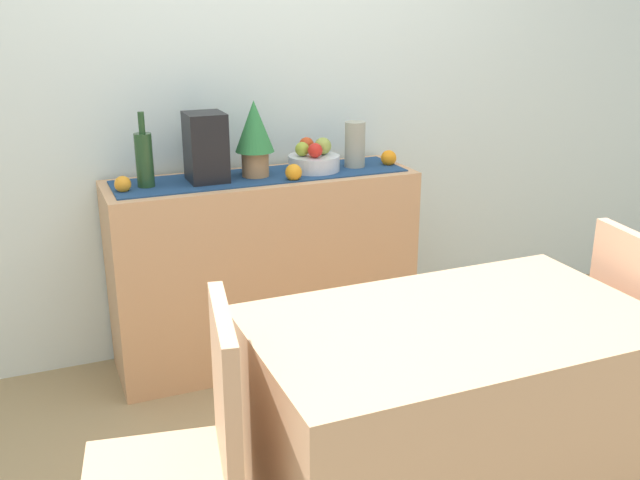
{
  "coord_description": "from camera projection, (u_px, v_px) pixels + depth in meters",
  "views": [
    {
      "loc": [
        -1.0,
        -2.04,
        1.64
      ],
      "look_at": [
        -0.0,
        0.37,
        0.74
      ],
      "focal_mm": 40.34,
      "sensor_mm": 36.0,
      "label": 1
    }
  ],
  "objects": [
    {
      "name": "ground_plane",
      "position": [
        359.0,
        461.0,
        2.68
      ],
      "size": [
        6.4,
        6.4,
        0.02
      ],
      "primitive_type": "cube",
      "color": "#998159",
      "rests_on": "ground"
    },
    {
      "name": "room_wall_rear",
      "position": [
        253.0,
        61.0,
        3.27
      ],
      "size": [
        6.4,
        0.06,
        2.7
      ],
      "primitive_type": "cube",
      "color": "silver",
      "rests_on": "ground"
    },
    {
      "name": "sideboard_console",
      "position": [
        264.0,
        269.0,
        3.32
      ],
      "size": [
        1.38,
        0.42,
        0.88
      ],
      "primitive_type": "cube",
      "color": "tan",
      "rests_on": "ground"
    },
    {
      "name": "table_runner",
      "position": [
        262.0,
        176.0,
        3.17
      ],
      "size": [
        1.29,
        0.32,
        0.01
      ],
      "primitive_type": "cube",
      "color": "navy",
      "rests_on": "sideboard_console"
    },
    {
      "name": "fruit_bowl",
      "position": [
        314.0,
        163.0,
        3.25
      ],
      "size": [
        0.23,
        0.23,
        0.07
      ],
      "primitive_type": "cylinder",
      "color": "silver",
      "rests_on": "table_runner"
    },
    {
      "name": "apple_front",
      "position": [
        307.0,
        145.0,
        3.29
      ],
      "size": [
        0.07,
        0.07,
        0.07
      ],
      "primitive_type": "sphere",
      "color": "#BF3F18",
      "rests_on": "fruit_bowl"
    },
    {
      "name": "apple_rear",
      "position": [
        315.0,
        150.0,
        3.18
      ],
      "size": [
        0.07,
        0.07,
        0.07
      ],
      "primitive_type": "sphere",
      "color": "red",
      "rests_on": "fruit_bowl"
    },
    {
      "name": "apple_center",
      "position": [
        302.0,
        149.0,
        3.22
      ],
      "size": [
        0.06,
        0.06,
        0.06
      ],
      "primitive_type": "sphere",
      "color": "#8FA130",
      "rests_on": "fruit_bowl"
    },
    {
      "name": "apple_left",
      "position": [
        323.0,
        146.0,
        3.25
      ],
      "size": [
        0.08,
        0.08,
        0.08
      ],
      "primitive_type": "sphere",
      "color": "#8F9F42",
      "rests_on": "fruit_bowl"
    },
    {
      "name": "wine_bottle",
      "position": [
        144.0,
        159.0,
        2.95
      ],
      "size": [
        0.07,
        0.07,
        0.32
      ],
      "color": "#224221",
      "rests_on": "sideboard_console"
    },
    {
      "name": "coffee_maker",
      "position": [
        206.0,
        148.0,
        3.04
      ],
      "size": [
        0.16,
        0.18,
        0.3
      ],
      "primitive_type": "cube",
      "color": "black",
      "rests_on": "sideboard_console"
    },
    {
      "name": "ceramic_vase",
      "position": [
        355.0,
        145.0,
        3.3
      ],
      "size": [
        0.09,
        0.09,
        0.21
      ],
      "primitive_type": "cylinder",
      "color": "gray",
      "rests_on": "sideboard_console"
    },
    {
      "name": "potted_plant",
      "position": [
        254.0,
        134.0,
        3.1
      ],
      "size": [
        0.17,
        0.17,
        0.34
      ],
      "color": "#A8794E",
      "rests_on": "sideboard_console"
    },
    {
      "name": "orange_loose_end",
      "position": [
        389.0,
        158.0,
        3.37
      ],
      "size": [
        0.07,
        0.07,
        0.07
      ],
      "primitive_type": "sphere",
      "color": "orange",
      "rests_on": "sideboard_console"
    },
    {
      "name": "orange_loose_mid",
      "position": [
        123.0,
        184.0,
        2.91
      ],
      "size": [
        0.07,
        0.07,
        0.07
      ],
      "primitive_type": "sphere",
      "color": "orange",
      "rests_on": "sideboard_console"
    },
    {
      "name": "orange_loose_far",
      "position": [
        294.0,
        172.0,
        3.09
      ],
      "size": [
        0.07,
        0.07,
        0.07
      ],
      "primitive_type": "sphere",
      "color": "orange",
      "rests_on": "sideboard_console"
    },
    {
      "name": "dining_table",
      "position": [
        448.0,
        428.0,
        2.21
      ],
      "size": [
        1.2,
        0.71,
        0.74
      ],
      "primitive_type": "cube",
      "color": "tan",
      "rests_on": "ground"
    }
  ]
}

